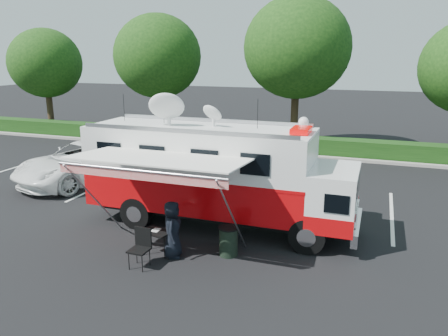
# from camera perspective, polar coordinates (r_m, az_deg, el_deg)

# --- Properties ---
(ground_plane) EXTENTS (120.00, 120.00, 0.00)m
(ground_plane) POSITION_cam_1_polar(r_m,az_deg,el_deg) (14.81, -0.66, -7.59)
(ground_plane) COLOR black
(ground_plane) RESTS_ON ground
(back_border) EXTENTS (60.00, 6.14, 8.87)m
(back_border) POSITION_cam_1_polar(r_m,az_deg,el_deg) (26.01, 11.95, 13.06)
(back_border) COLOR #9E998E
(back_border) RESTS_ON ground_plane
(stall_lines) EXTENTS (24.12, 5.50, 0.01)m
(stall_lines) POSITION_cam_1_polar(r_m,az_deg,el_deg) (17.62, 1.20, -3.88)
(stall_lines) COLOR silver
(stall_lines) RESTS_ON ground_plane
(command_truck) EXTENTS (8.88, 2.44, 4.27)m
(command_truck) POSITION_cam_1_polar(r_m,az_deg,el_deg) (14.25, -0.97, -0.74)
(command_truck) COLOR black
(command_truck) RESTS_ON ground_plane
(awning) EXTENTS (4.85, 2.51, 2.93)m
(awning) POSITION_cam_1_polar(r_m,az_deg,el_deg) (12.10, -8.76, 0.77)
(awning) COLOR white
(awning) RESTS_ON ground_plane
(white_suv) EXTENTS (4.69, 6.97, 1.77)m
(white_suv) POSITION_cam_1_polar(r_m,az_deg,el_deg) (20.91, -17.50, -1.57)
(white_suv) COLOR white
(white_suv) RESTS_ON ground_plane
(person) EXTENTS (0.76, 0.93, 1.65)m
(person) POSITION_cam_1_polar(r_m,az_deg,el_deg) (12.84, -6.64, -11.38)
(person) COLOR black
(person) RESTS_ON ground_plane
(folding_table) EXTENTS (0.95, 0.77, 0.71)m
(folding_table) POSITION_cam_1_polar(r_m,az_deg,el_deg) (12.78, -8.78, -8.32)
(folding_table) COLOR black
(folding_table) RESTS_ON ground_plane
(folding_chair) EXTENTS (0.53, 0.55, 1.07)m
(folding_chair) POSITION_cam_1_polar(r_m,az_deg,el_deg) (12.19, -10.78, -9.72)
(folding_chair) COLOR black
(folding_chair) RESTS_ON ground_plane
(trash_bin) EXTENTS (0.58, 0.58, 0.86)m
(trash_bin) POSITION_cam_1_polar(r_m,az_deg,el_deg) (12.64, 0.59, -9.52)
(trash_bin) COLOR black
(trash_bin) RESTS_ON ground_plane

